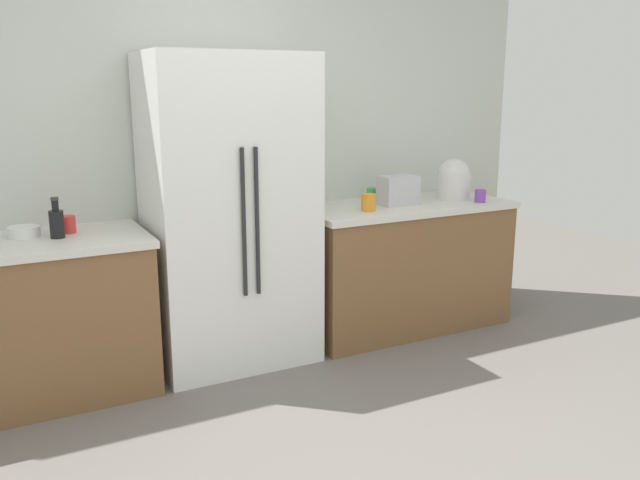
{
  "coord_description": "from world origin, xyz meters",
  "views": [
    {
      "loc": [
        -1.34,
        -2.05,
        1.67
      ],
      "look_at": [
        -0.0,
        0.5,
        1.0
      ],
      "focal_mm": 37.14,
      "sensor_mm": 36.0,
      "label": 1
    }
  ],
  "objects_px": {
    "toaster": "(398,190)",
    "bowl_a": "(24,232)",
    "bottle_b": "(57,222)",
    "refrigerator": "(230,213)",
    "rice_cooker": "(453,180)",
    "cup_b": "(68,224)",
    "cup_c": "(372,195)",
    "cup_a": "(480,196)",
    "cup_d": "(368,202)"
  },
  "relations": [
    {
      "from": "bowl_a",
      "to": "refrigerator",
      "type": "bearing_deg",
      "value": -5.06
    },
    {
      "from": "cup_a",
      "to": "cup_c",
      "type": "bearing_deg",
      "value": 150.24
    },
    {
      "from": "bottle_b",
      "to": "cup_c",
      "type": "bearing_deg",
      "value": 4.95
    },
    {
      "from": "cup_d",
      "to": "cup_a",
      "type": "bearing_deg",
      "value": -5.58
    },
    {
      "from": "rice_cooker",
      "to": "cup_b",
      "type": "xyz_separation_m",
      "value": [
        -2.59,
        0.1,
        -0.09
      ]
    },
    {
      "from": "refrigerator",
      "to": "rice_cooker",
      "type": "relative_size",
      "value": 6.45
    },
    {
      "from": "rice_cooker",
      "to": "toaster",
      "type": "bearing_deg",
      "value": -178.61
    },
    {
      "from": "refrigerator",
      "to": "cup_c",
      "type": "distance_m",
      "value": 1.12
    },
    {
      "from": "rice_cooker",
      "to": "bowl_a",
      "type": "bearing_deg",
      "value": 177.84
    },
    {
      "from": "refrigerator",
      "to": "bottle_b",
      "type": "height_order",
      "value": "refrigerator"
    },
    {
      "from": "cup_d",
      "to": "cup_c",
      "type": "bearing_deg",
      "value": 53.88
    },
    {
      "from": "refrigerator",
      "to": "cup_b",
      "type": "distance_m",
      "value": 0.91
    },
    {
      "from": "rice_cooker",
      "to": "cup_c",
      "type": "height_order",
      "value": "rice_cooker"
    },
    {
      "from": "cup_d",
      "to": "rice_cooker",
      "type": "bearing_deg",
      "value": 8.33
    },
    {
      "from": "toaster",
      "to": "bowl_a",
      "type": "distance_m",
      "value": 2.34
    },
    {
      "from": "cup_c",
      "to": "bowl_a",
      "type": "xyz_separation_m",
      "value": [
        -2.24,
        -0.07,
        -0.02
      ]
    },
    {
      "from": "toaster",
      "to": "bottle_b",
      "type": "distance_m",
      "value": 2.17
    },
    {
      "from": "cup_c",
      "to": "cup_d",
      "type": "xyz_separation_m",
      "value": [
        -0.21,
        -0.29,
        0.01
      ]
    },
    {
      "from": "toaster",
      "to": "bowl_a",
      "type": "bearing_deg",
      "value": 177.11
    },
    {
      "from": "cup_a",
      "to": "bowl_a",
      "type": "bearing_deg",
      "value": 174.0
    },
    {
      "from": "refrigerator",
      "to": "cup_b",
      "type": "bearing_deg",
      "value": 174.36
    },
    {
      "from": "refrigerator",
      "to": "toaster",
      "type": "distance_m",
      "value": 1.2
    },
    {
      "from": "cup_c",
      "to": "rice_cooker",
      "type": "bearing_deg",
      "value": -16.9
    },
    {
      "from": "rice_cooker",
      "to": "bowl_a",
      "type": "distance_m",
      "value": 2.82
    },
    {
      "from": "bottle_b",
      "to": "cup_d",
      "type": "xyz_separation_m",
      "value": [
        1.88,
        -0.11,
        -0.03
      ]
    },
    {
      "from": "refrigerator",
      "to": "cup_a",
      "type": "xyz_separation_m",
      "value": [
        1.76,
        -0.2,
        -0.0
      ]
    },
    {
      "from": "cup_b",
      "to": "cup_a",
      "type": "bearing_deg",
      "value": -6.28
    },
    {
      "from": "cup_a",
      "to": "cup_b",
      "type": "distance_m",
      "value": 2.68
    },
    {
      "from": "rice_cooker",
      "to": "cup_c",
      "type": "distance_m",
      "value": 0.6
    },
    {
      "from": "cup_b",
      "to": "bowl_a",
      "type": "xyz_separation_m",
      "value": [
        -0.22,
        0.01,
        -0.02
      ]
    },
    {
      "from": "refrigerator",
      "to": "bowl_a",
      "type": "xyz_separation_m",
      "value": [
        -1.13,
        0.1,
        -0.02
      ]
    },
    {
      "from": "toaster",
      "to": "cup_a",
      "type": "bearing_deg",
      "value": -18.41
    },
    {
      "from": "refrigerator",
      "to": "bowl_a",
      "type": "bearing_deg",
      "value": 174.94
    },
    {
      "from": "rice_cooker",
      "to": "bowl_a",
      "type": "relative_size",
      "value": 1.72
    },
    {
      "from": "bottle_b",
      "to": "cup_b",
      "type": "relative_size",
      "value": 2.32
    },
    {
      "from": "rice_cooker",
      "to": "bottle_b",
      "type": "xyz_separation_m",
      "value": [
        -2.66,
        -0.01,
        -0.05
      ]
    },
    {
      "from": "toaster",
      "to": "cup_c",
      "type": "height_order",
      "value": "toaster"
    },
    {
      "from": "toaster",
      "to": "rice_cooker",
      "type": "height_order",
      "value": "rice_cooker"
    },
    {
      "from": "bottle_b",
      "to": "cup_b",
      "type": "bearing_deg",
      "value": 57.04
    },
    {
      "from": "bottle_b",
      "to": "bowl_a",
      "type": "height_order",
      "value": "bottle_b"
    },
    {
      "from": "cup_b",
      "to": "cup_d",
      "type": "height_order",
      "value": "cup_d"
    },
    {
      "from": "bottle_b",
      "to": "cup_c",
      "type": "height_order",
      "value": "bottle_b"
    },
    {
      "from": "refrigerator",
      "to": "cup_b",
      "type": "xyz_separation_m",
      "value": [
        -0.91,
        0.09,
        -0.0
      ]
    },
    {
      "from": "cup_c",
      "to": "refrigerator",
      "type": "bearing_deg",
      "value": -171.44
    },
    {
      "from": "refrigerator",
      "to": "cup_a",
      "type": "height_order",
      "value": "refrigerator"
    },
    {
      "from": "cup_a",
      "to": "cup_d",
      "type": "distance_m",
      "value": 0.86
    },
    {
      "from": "refrigerator",
      "to": "cup_d",
      "type": "height_order",
      "value": "refrigerator"
    },
    {
      "from": "bottle_b",
      "to": "bowl_a",
      "type": "relative_size",
      "value": 1.31
    },
    {
      "from": "toaster",
      "to": "cup_a",
      "type": "relative_size",
      "value": 2.93
    },
    {
      "from": "rice_cooker",
      "to": "cup_b",
      "type": "bearing_deg",
      "value": 177.89
    }
  ]
}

